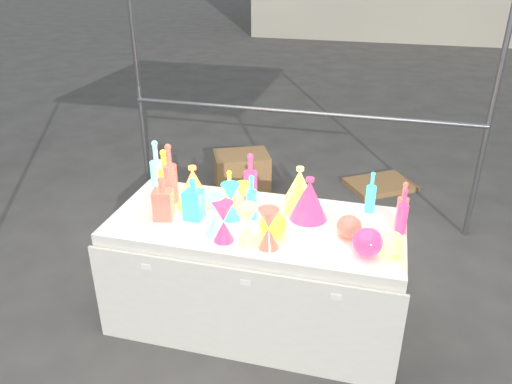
% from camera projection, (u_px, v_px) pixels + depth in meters
% --- Properties ---
extents(ground, '(80.00, 80.00, 0.00)m').
position_uv_depth(ground, '(256.00, 316.00, 3.41)').
color(ground, '#5B5954').
rests_on(ground, ground).
extents(display_table, '(1.84, 0.83, 0.75)m').
position_uv_depth(display_table, '(256.00, 272.00, 3.23)').
color(display_table, silver).
rests_on(display_table, ground).
extents(cardboard_box_closed, '(0.65, 0.58, 0.39)m').
position_uv_depth(cardboard_box_closed, '(242.00, 172.00, 5.08)').
color(cardboard_box_closed, '#A67A4B').
rests_on(cardboard_box_closed, ground).
extents(cardboard_box_flat, '(0.80, 0.75, 0.06)m').
position_uv_depth(cardboard_box_flat, '(380.00, 185.00, 5.20)').
color(cardboard_box_flat, '#A67A4B').
rests_on(cardboard_box_flat, ground).
extents(bottle_0, '(0.12, 0.12, 0.35)m').
position_uv_depth(bottle_0, '(165.00, 175.00, 3.26)').
color(bottle_0, red).
rests_on(bottle_0, display_table).
extents(bottle_2, '(0.12, 0.12, 0.41)m').
position_uv_depth(bottle_2, '(170.00, 173.00, 3.22)').
color(bottle_2, orange).
rests_on(bottle_2, display_table).
extents(bottle_3, '(0.11, 0.11, 0.34)m').
position_uv_depth(bottle_3, '(250.00, 178.00, 3.23)').
color(bottle_3, '#1B36A0').
rests_on(bottle_3, display_table).
extents(bottle_5, '(0.09, 0.09, 0.41)m').
position_uv_depth(bottle_5, '(157.00, 170.00, 3.27)').
color(bottle_5, '#B8245E').
rests_on(bottle_5, display_table).
extents(bottle_6, '(0.09, 0.09, 0.27)m').
position_uv_depth(bottle_6, '(230.00, 190.00, 3.16)').
color(bottle_6, red).
rests_on(bottle_6, display_table).
extents(bottle_7, '(0.07, 0.07, 0.29)m').
position_uv_depth(bottle_7, '(252.00, 197.00, 3.05)').
color(bottle_7, green).
rests_on(bottle_7, display_table).
extents(decanter_1, '(0.14, 0.14, 0.28)m').
position_uv_depth(decanter_1, '(163.00, 198.00, 3.05)').
color(decanter_1, orange).
rests_on(decanter_1, display_table).
extents(decanter_2, '(0.12, 0.12, 0.27)m').
position_uv_depth(decanter_2, '(193.00, 198.00, 3.05)').
color(decanter_2, green).
rests_on(decanter_2, display_table).
extents(hourglass_0, '(0.13, 0.13, 0.24)m').
position_uv_depth(hourglass_0, '(269.00, 228.00, 2.76)').
color(hourglass_0, orange).
rests_on(hourglass_0, display_table).
extents(hourglass_1, '(0.15, 0.15, 0.24)m').
position_uv_depth(hourglass_1, '(223.00, 222.00, 2.82)').
color(hourglass_1, '#1B36A0').
rests_on(hourglass_1, display_table).
extents(hourglass_2, '(0.14, 0.14, 0.24)m').
position_uv_depth(hourglass_2, '(247.00, 225.00, 2.80)').
color(hourglass_2, teal).
rests_on(hourglass_2, display_table).
extents(hourglass_3, '(0.16, 0.16, 0.25)m').
position_uv_depth(hourglass_3, '(215.00, 215.00, 2.89)').
color(hourglass_3, '#B8245E').
rests_on(hourglass_3, display_table).
extents(hourglass_4, '(0.12, 0.12, 0.21)m').
position_uv_depth(hourglass_4, '(243.00, 198.00, 3.12)').
color(hourglass_4, red).
rests_on(hourglass_4, display_table).
extents(hourglass_5, '(0.15, 0.15, 0.24)m').
position_uv_depth(hourglass_5, '(231.00, 202.00, 3.05)').
color(hourglass_5, green).
rests_on(hourglass_5, display_table).
extents(globe_0, '(0.17, 0.17, 0.13)m').
position_uv_depth(globe_0, '(273.00, 226.00, 2.89)').
color(globe_0, red).
rests_on(globe_0, display_table).
extents(globe_1, '(0.17, 0.17, 0.12)m').
position_uv_depth(globe_1, '(391.00, 244.00, 2.73)').
color(globe_1, teal).
rests_on(globe_1, display_table).
extents(globe_2, '(0.19, 0.19, 0.12)m').
position_uv_depth(globe_2, '(349.00, 227.00, 2.89)').
color(globe_2, orange).
rests_on(globe_2, display_table).
extents(globe_3, '(0.21, 0.21, 0.14)m').
position_uv_depth(globe_3, '(368.00, 243.00, 2.72)').
color(globe_3, '#1B36A0').
rests_on(globe_3, display_table).
extents(lampshade_0, '(0.30, 0.30, 0.28)m').
position_uv_depth(lampshade_0, '(193.00, 186.00, 3.20)').
color(lampshade_0, '#FFF235').
rests_on(lampshade_0, display_table).
extents(lampshade_1, '(0.22, 0.22, 0.23)m').
position_uv_depth(lampshade_1, '(299.00, 195.00, 3.13)').
color(lampshade_1, '#FFF235').
rests_on(lampshade_1, display_table).
extents(lampshade_2, '(0.29, 0.29, 0.28)m').
position_uv_depth(lampshade_2, '(309.00, 198.00, 3.05)').
color(lampshade_2, '#1B36A0').
rests_on(lampshade_2, display_table).
extents(lampshade_3, '(0.29, 0.29, 0.27)m').
position_uv_depth(lampshade_3, '(299.00, 186.00, 3.21)').
color(lampshade_3, teal).
rests_on(lampshade_3, display_table).
extents(bottle_8, '(0.07, 0.07, 0.28)m').
position_uv_depth(bottle_8, '(371.00, 192.00, 3.12)').
color(bottle_8, green).
rests_on(bottle_8, display_table).
extents(bottle_9, '(0.08, 0.08, 0.29)m').
position_uv_depth(bottle_9, '(403.00, 204.00, 2.96)').
color(bottle_9, orange).
rests_on(bottle_9, display_table).
extents(bottle_10, '(0.08, 0.08, 0.29)m').
position_uv_depth(bottle_10, '(403.00, 211.00, 2.89)').
color(bottle_10, '#1B36A0').
rests_on(bottle_10, display_table).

